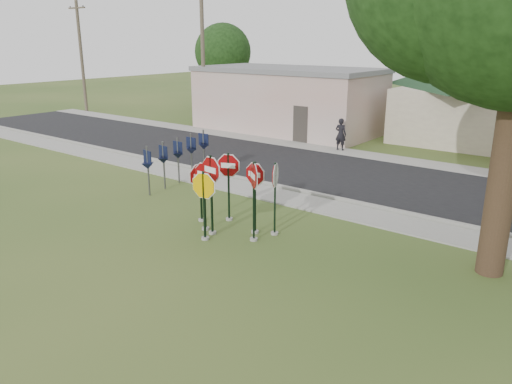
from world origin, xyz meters
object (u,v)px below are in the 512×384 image
Objects in this scene: stop_sign_yellow at (204,197)px; pedestrian at (341,134)px; stop_sign_left at (204,187)px; stop_sign_center at (211,183)px; utility_pole_near at (203,55)px.

pedestrian is (-2.94, 13.98, -0.46)m from stop_sign_yellow.
stop_sign_left is (-0.57, 0.61, 0.05)m from stop_sign_yellow.
stop_sign_left is 1.35× the size of pedestrian.
stop_sign_center is 0.51m from stop_sign_left.
pedestrian is at bearing 101.87° from stop_sign_yellow.
stop_sign_left is at bearing -46.50° from utility_pole_near.
utility_pole_near reaches higher than stop_sign_center.
utility_pole_near is 11.72m from pedestrian.
utility_pole_near is (-13.36, 14.08, 3.52)m from stop_sign_left.
stop_sign_center reaches higher than pedestrian.
stop_sign_yellow is 1.31× the size of pedestrian.
stop_sign_center is 13.80m from pedestrian.
pedestrian is (10.99, -0.71, -4.02)m from utility_pole_near.
pedestrian is at bearing 101.72° from stop_sign_center.
stop_sign_left is at bearing 97.55° from pedestrian.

